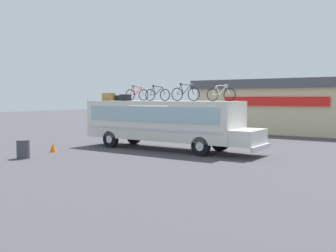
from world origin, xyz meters
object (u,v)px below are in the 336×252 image
luggage_bag_3 (125,98)px  traffic_cone (53,148)px  luggage_bag_1 (109,97)px  luggage_bag_2 (121,98)px  trash_bin (23,149)px  rooftop_bicycle_2 (157,94)px  rooftop_bicycle_1 (137,94)px  rooftop_bicycle_3 (185,94)px  rooftop_bicycle_4 (221,94)px  bus (164,121)px

luggage_bag_3 → traffic_cone: bearing=-113.7°
luggage_bag_1 → traffic_cone: size_ratio=1.46×
luggage_bag_2 → trash_bin: luggage_bag_2 is taller
traffic_cone → rooftop_bicycle_2: bearing=43.5°
rooftop_bicycle_1 → rooftop_bicycle_3: size_ratio=0.97×
rooftop_bicycle_1 → rooftop_bicycle_4: size_ratio=1.04×
bus → rooftop_bicycle_2: size_ratio=6.32×
bus → traffic_cone: (-4.35, -4.23, -1.36)m
luggage_bag_3 → trash_bin: (-1.18, -6.20, -2.47)m
rooftop_bicycle_4 → rooftop_bicycle_2: bearing=-173.5°
bus → trash_bin: bus is taller
bus → luggage_bag_3: size_ratio=17.07×
luggage_bag_3 → rooftop_bicycle_1: rooftop_bicycle_1 is taller
trash_bin → traffic_cone: (-0.56, 2.25, -0.20)m
rooftop_bicycle_3 → trash_bin: rooftop_bicycle_3 is taller
luggage_bag_2 → rooftop_bicycle_3: 4.96m
rooftop_bicycle_1 → traffic_cone: (-2.28, -4.33, -2.87)m
rooftop_bicycle_3 → trash_bin: bearing=-131.2°
luggage_bag_1 → traffic_cone: 4.85m
rooftop_bicycle_2 → traffic_cone: 6.33m
luggage_bag_2 → traffic_cone: bearing=-102.6°
luggage_bag_2 → luggage_bag_3: 0.89m
traffic_cone → luggage_bag_2: bearing=77.4°
luggage_bag_1 → luggage_bag_2: bearing=34.1°
luggage_bag_2 → trash_bin: 7.13m
bus → luggage_bag_3: 2.94m
bus → trash_bin: (-3.79, -6.48, -1.16)m
rooftop_bicycle_4 → traffic_cone: 9.35m
rooftop_bicycle_2 → bus: bearing=53.4°
luggage_bag_1 → trash_bin: (0.20, -6.26, -2.52)m
rooftop_bicycle_2 → rooftop_bicycle_4: rooftop_bicycle_4 is taller
rooftop_bicycle_1 → traffic_cone: rooftop_bicycle_1 is taller
rooftop_bicycle_1 → traffic_cone: bearing=-117.8°
bus → rooftop_bicycle_4: bearing=1.4°
rooftop_bicycle_1 → rooftop_bicycle_3: (3.63, -0.45, 0.01)m
rooftop_bicycle_3 → bus: bearing=167.4°
luggage_bag_3 → rooftop_bicycle_2: size_ratio=0.37×
luggage_bag_3 → rooftop_bicycle_2: (2.36, -0.06, 0.18)m
luggage_bag_2 → luggage_bag_3: bearing=-33.2°
traffic_cone → bus: bearing=44.2°
rooftop_bicycle_4 → luggage_bag_2: bearing=178.9°
trash_bin → luggage_bag_3: bearing=79.3°
luggage_bag_1 → rooftop_bicycle_4: (7.43, 0.30, 0.14)m
rooftop_bicycle_4 → trash_bin: 10.12m
bus → rooftop_bicycle_3: size_ratio=6.07×
rooftop_bicycle_4 → trash_bin: rooftop_bicycle_4 is taller
rooftop_bicycle_3 → luggage_bag_3: bearing=179.0°
luggage_bag_2 → rooftop_bicycle_3: size_ratio=0.43×
bus → rooftop_bicycle_1: (-2.06, 0.10, 1.51)m
luggage_bag_1 → luggage_bag_2: 0.77m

